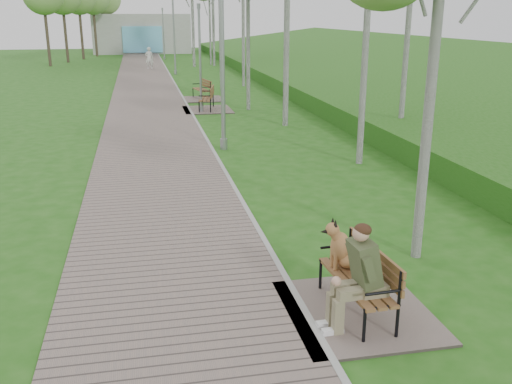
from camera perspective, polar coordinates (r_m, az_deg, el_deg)
ground at (r=13.77m, az=-2.19°, el=0.35°), size 120.00×120.00×0.00m
walkway at (r=34.73m, az=-11.00°, el=10.46°), size 3.50×67.00×0.04m
kerb at (r=34.79m, az=-8.08°, el=10.63°), size 0.10×67.00×0.05m
embankment at (r=36.11m, az=11.80°, el=10.64°), size 14.00×70.00×1.60m
building_north at (r=64.00m, az=-11.34°, el=15.27°), size 10.00×5.20×4.00m
bench_main at (r=8.06m, az=9.75°, el=-9.02°), size 1.98×2.19×1.72m
bench_second at (r=25.22m, az=-4.97°, el=8.69°), size 2.06×2.29×1.26m
bench_third at (r=28.42m, az=-5.44°, el=9.63°), size 1.94×2.16×1.19m
lamp_post_near at (r=17.39m, az=-3.38°, el=13.14°), size 0.23×0.23×5.88m
lamp_post_second at (r=24.48m, az=-5.60°, el=12.73°), size 0.17×0.17×4.43m
lamp_post_third at (r=40.50m, az=-8.18°, el=15.00°), size 0.20×0.20×5.24m
lamp_post_far at (r=54.56m, az=-9.23°, el=15.19°), size 0.17×0.17×4.53m
pedestrian_near at (r=44.67m, az=-10.62°, el=13.01°), size 0.65×0.47×1.65m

